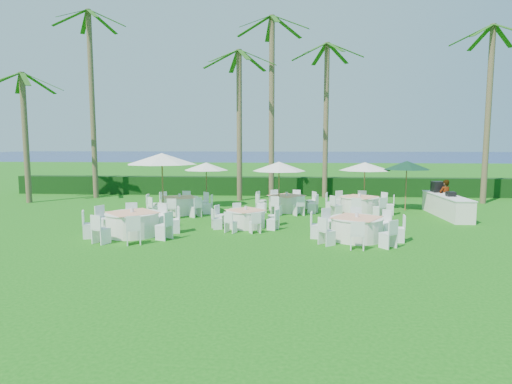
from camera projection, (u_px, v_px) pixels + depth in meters
The scene contains 22 objects.
ground at pixel (253, 232), 16.49m from camera, with size 120.00×120.00×0.00m, color #135C0F.
hedge at pixel (268, 186), 28.31m from camera, with size 34.00×1.00×1.20m, color black.
ocean at pixel (284, 156), 117.54m from camera, with size 260.00×260.00×0.00m, color #081153.
banquet_table_a at pixel (133, 223), 15.90m from camera, with size 3.38×3.38×1.04m.
banquet_table_b at pixel (246, 218), 17.47m from camera, with size 2.74×2.74×0.87m.
banquet_table_c at pixel (356, 228), 15.15m from camera, with size 3.27×3.27×0.98m.
banquet_table_d at pixel (180, 205), 20.87m from camera, with size 3.21×3.21×0.97m.
banquet_table_e at pixel (287, 203), 21.58m from camera, with size 3.16×3.16×0.97m.
banquet_table_f at pixel (359, 204), 20.98m from camera, with size 3.27×3.27×0.99m.
umbrella_a at pixel (162, 159), 19.79m from camera, with size 3.29×3.29×2.96m.
umbrella_b at pixel (279, 166), 20.15m from camera, with size 2.51×2.51×2.55m.
umbrella_c at pixel (206, 166), 22.97m from camera, with size 2.39×2.39×2.39m.
umbrella_d at pixel (365, 166), 22.32m from camera, with size 2.70×2.70×2.43m.
umbrella_green at pixel (407, 165), 21.63m from camera, with size 2.32×2.32×2.54m.
buffet_table at pixel (446, 205), 20.07m from camera, with size 0.98×4.33×1.54m.
staff_person at pixel (445, 197), 20.82m from camera, with size 0.61×0.40×1.66m, color gray.
palm_a at pixel (92, 98), 26.33m from camera, with size 4.40×4.13×11.47m.
palm_b at pixel (239, 118), 25.14m from camera, with size 4.38×4.22×8.83m.
palm_c at pixel (272, 102), 24.95m from camera, with size 4.23×4.38×10.72m.
palm_d at pixel (326, 114), 26.56m from camera, with size 4.38×4.24×9.56m.
palm_e at pixel (488, 107), 23.85m from camera, with size 4.23×4.38×9.93m.
palm_f at pixel (25, 131), 24.30m from camera, with size 4.38×4.23×7.40m.
Camera 1 is at (1.32, -16.15, 3.41)m, focal length 30.00 mm.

